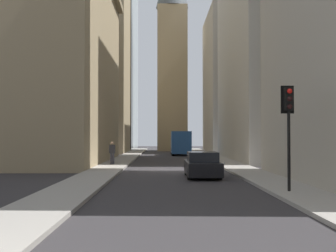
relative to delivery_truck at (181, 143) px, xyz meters
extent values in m
plane|color=#302D30|center=(-22.84, 1.40, -1.46)|extent=(135.00, 135.00, 0.00)
cube|color=gray|center=(-22.84, 5.90, -1.39)|extent=(90.00, 2.20, 0.14)
cube|color=gray|center=(-22.84, -3.10, -1.39)|extent=(90.00, 2.20, 0.14)
cube|color=#A8A091|center=(8.81, -9.20, 8.36)|extent=(13.77, 10.00, 19.65)
cube|color=#B7B2A5|center=(-11.02, -9.20, 11.36)|extent=(17.33, 10.00, 25.65)
cube|color=#9E8966|center=(-14.70, 12.00, 7.74)|extent=(19.97, 10.00, 18.41)
cube|color=#9E8966|center=(7.40, 12.00, 12.43)|extent=(12.47, 10.00, 27.79)
cube|color=#9E8966|center=(14.99, 0.67, 9.79)|extent=(4.61, 4.61, 22.51)
cube|color=#285699|center=(-0.91, 0.00, 0.08)|extent=(4.60, 2.25, 2.60)
cube|color=#38383D|center=(2.29, 0.00, -0.27)|extent=(1.90, 2.25, 1.90)
cube|color=black|center=(2.29, 0.00, 0.33)|extent=(1.92, 2.09, 0.64)
cylinder|color=black|center=(2.29, -0.98, -1.02)|extent=(0.88, 0.28, 0.88)
cylinder|color=black|center=(2.29, 0.99, -1.02)|extent=(0.88, 0.28, 0.88)
cylinder|color=black|center=(-2.31, -0.98, -1.02)|extent=(0.88, 0.28, 0.88)
cylinder|color=black|center=(-2.31, 0.99, -1.02)|extent=(0.88, 0.28, 0.88)
cube|color=black|center=(-27.32, 0.00, -0.93)|extent=(4.30, 1.78, 0.70)
cube|color=black|center=(-27.52, 0.00, -0.31)|extent=(2.10, 1.58, 0.54)
cylinder|color=black|center=(-25.97, -0.78, -1.14)|extent=(0.64, 0.22, 0.64)
cylinder|color=black|center=(-25.97, 0.78, -1.14)|extent=(0.64, 0.22, 0.64)
cylinder|color=black|center=(-28.67, -0.78, -1.14)|extent=(0.64, 0.22, 0.64)
cylinder|color=black|center=(-28.67, 0.78, -1.14)|extent=(0.64, 0.22, 0.64)
cylinder|color=black|center=(-34.13, -2.74, 0.24)|extent=(0.12, 0.12, 3.13)
cube|color=black|center=(-34.13, -2.74, 2.26)|extent=(0.28, 0.32, 0.90)
cube|color=black|center=(-33.98, -2.74, 2.26)|extent=(0.03, 0.52, 1.10)
sphere|color=red|center=(-34.29, -2.74, 2.56)|extent=(0.20, 0.20, 0.20)
sphere|color=black|center=(-34.29, -2.74, 2.26)|extent=(0.20, 0.20, 0.20)
sphere|color=black|center=(-34.29, -2.74, 1.96)|extent=(0.20, 0.20, 0.20)
cylinder|color=#33333D|center=(-18.55, 5.93, -0.91)|extent=(0.16, 0.16, 0.83)
cylinder|color=#33333D|center=(-18.55, 6.10, -0.91)|extent=(0.16, 0.16, 0.83)
cube|color=#232328|center=(-18.55, 6.02, -0.17)|extent=(0.26, 0.44, 0.65)
sphere|color=tan|center=(-18.55, 6.02, 0.30)|extent=(0.22, 0.22, 0.22)
cylinder|color=#999EA3|center=(-19.00, -2.46, -1.22)|extent=(0.07, 0.07, 0.20)
cylinder|color=#999EA3|center=(-19.00, -2.46, -1.08)|extent=(0.03, 0.03, 0.07)
camera|label=1|loc=(-50.32, 2.19, 0.81)|focal=44.61mm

